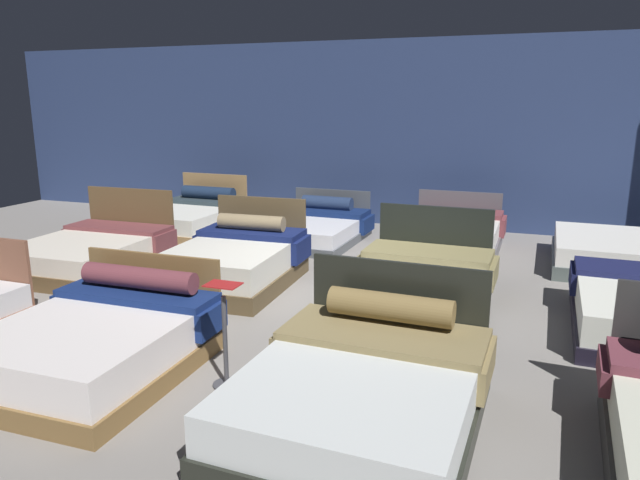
{
  "coord_description": "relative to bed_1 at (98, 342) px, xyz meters",
  "views": [
    {
      "loc": [
        2.28,
        -6.4,
        2.36
      ],
      "look_at": [
        -0.14,
        0.38,
        0.65
      ],
      "focal_mm": 32.72,
      "sensor_mm": 36.0,
      "label": 1
    }
  ],
  "objects": [
    {
      "name": "ground_plane",
      "position": [
        1.2,
        2.52,
        -0.29
      ],
      "size": [
        18.0,
        18.0,
        0.02
      ],
      "primitive_type": "cube",
      "color": "gray"
    },
    {
      "name": "showroom_back_wall",
      "position": [
        1.2,
        7.24,
        1.47
      ],
      "size": [
        18.0,
        0.06,
        3.5
      ],
      "primitive_type": "cube",
      "color": "navy",
      "rests_on": "ground_plane"
    },
    {
      "name": "bed_1",
      "position": [
        0.0,
        0.0,
        0.0
      ],
      "size": [
        1.7,
        1.94,
        0.88
      ],
      "rotation": [
        0.0,
        0.0,
        0.01
      ],
      "color": "brown",
      "rests_on": "ground_plane"
    },
    {
      "name": "bed_2",
      "position": [
        2.46,
        -0.05,
        -0.0
      ],
      "size": [
        1.77,
        2.17,
        1.02
      ],
      "rotation": [
        0.0,
        0.0,
        -0.04
      ],
      "color": "black",
      "rests_on": "ground_plane"
    },
    {
      "name": "bed_4",
      "position": [
        -2.35,
        2.66,
        -0.03
      ],
      "size": [
        1.69,
        2.14,
        1.04
      ],
      "rotation": [
        0.0,
        0.0,
        0.02
      ],
      "color": "brown",
      "rests_on": "ground_plane"
    },
    {
      "name": "bed_5",
      "position": [
        -0.05,
        2.71,
        0.03
      ],
      "size": [
        1.56,
        2.01,
        1.03
      ],
      "rotation": [
        0.0,
        0.0,
        0.04
      ],
      "color": "brown",
      "rests_on": "ground_plane"
    },
    {
      "name": "bed_6",
      "position": [
        2.37,
        2.66,
        -0.02
      ],
      "size": [
        1.7,
        2.21,
        1.04
      ],
      "rotation": [
        0.0,
        0.0,
        -0.03
      ],
      "color": "black",
      "rests_on": "ground_plane"
    },
    {
      "name": "bed_8",
      "position": [
        -2.37,
        5.36,
        -0.02
      ],
      "size": [
        1.63,
        2.04,
        0.97
      ],
      "rotation": [
        0.0,
        0.0,
        -0.03
      ],
      "color": "olive",
      "rests_on": "ground_plane"
    },
    {
      "name": "bed_9",
      "position": [
        0.06,
        5.42,
        -0.05
      ],
      "size": [
        1.7,
        2.09,
        0.78
      ],
      "rotation": [
        0.0,
        0.0,
        -0.04
      ],
      "color": "#4A4E54",
      "rests_on": "ground_plane"
    },
    {
      "name": "bed_10",
      "position": [
        2.39,
        5.42,
        -0.02
      ],
      "size": [
        1.62,
        2.07,
        0.85
      ],
      "rotation": [
        0.0,
        0.0,
        -0.02
      ],
      "color": "#525056",
      "rests_on": "ground_plane"
    },
    {
      "name": "bed_11",
      "position": [
        4.75,
        5.24,
        -0.05
      ],
      "size": [
        1.71,
        2.05,
        0.45
      ],
      "rotation": [
        0.0,
        0.0,
        -0.03
      ],
      "color": "#4E5856",
      "rests_on": "ground_plane"
    },
    {
      "name": "price_sign",
      "position": [
        1.2,
        0.14,
        0.07
      ],
      "size": [
        0.28,
        0.24,
        0.91
      ],
      "color": "#3F3F44",
      "rests_on": "ground_plane"
    }
  ]
}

